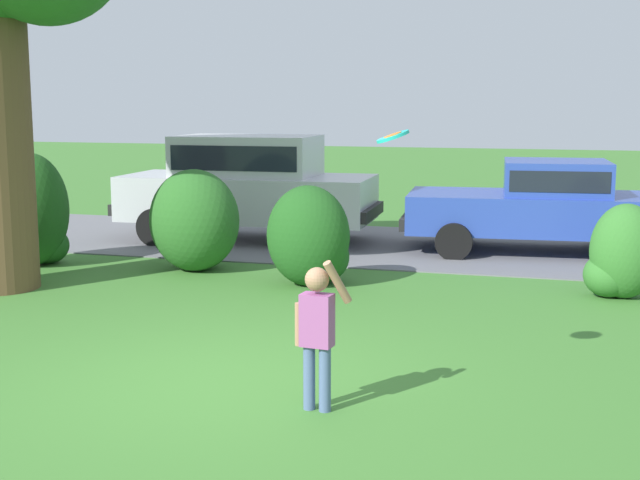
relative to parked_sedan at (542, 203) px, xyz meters
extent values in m
plane|color=#3D752D|center=(-2.62, -7.81, -0.85)|extent=(80.00, 80.00, 0.00)
cube|color=slate|center=(-2.62, -0.04, -0.84)|extent=(28.00, 4.40, 0.02)
ellipsoid|color=#1E511C|center=(-7.56, -3.32, 0.03)|extent=(1.12, 1.20, 1.75)
ellipsoid|color=#1E511C|center=(-7.43, -3.11, -0.55)|extent=(0.65, 0.65, 0.59)
ellipsoid|color=#286023|center=(-4.96, -3.02, -0.08)|extent=(1.37, 1.19, 1.54)
ellipsoid|color=#286023|center=(-5.04, -2.79, -0.50)|extent=(0.78, 0.78, 0.70)
ellipsoid|color=#1E511C|center=(-3.01, -3.57, -0.15)|extent=(1.17, 0.95, 1.40)
ellipsoid|color=#1E511C|center=(-2.90, -3.36, -0.47)|extent=(0.83, 0.83, 0.75)
ellipsoid|color=#33702B|center=(1.16, -3.18, -0.23)|extent=(0.90, 0.79, 1.24)
ellipsoid|color=#33702B|center=(0.97, -3.17, -0.55)|extent=(0.65, 0.65, 0.59)
cube|color=#28429E|center=(-0.10, -0.01, -0.17)|extent=(4.33, 2.17, 0.64)
cube|color=#28429E|center=(0.22, 0.02, 0.43)|extent=(1.80, 1.75, 0.56)
cube|color=black|center=(0.22, 0.02, 0.43)|extent=(1.67, 1.76, 0.34)
cylinder|color=black|center=(-1.32, -1.05, -0.55)|extent=(0.62, 0.27, 0.60)
cylinder|color=black|center=(-1.47, 0.82, -0.55)|extent=(0.62, 0.27, 0.60)
cylinder|color=black|center=(1.28, -0.84, -0.55)|extent=(0.62, 0.27, 0.60)
cylinder|color=black|center=(1.13, 1.03, -0.55)|extent=(0.62, 0.27, 0.60)
cube|color=black|center=(-2.23, -0.18, -0.33)|extent=(0.26, 1.75, 0.20)
cube|color=silver|center=(-5.17, -0.16, -0.05)|extent=(4.57, 2.02, 0.80)
cube|color=silver|center=(-5.17, -0.16, 0.71)|extent=(2.54, 1.72, 0.72)
cube|color=black|center=(-5.17, -0.16, 0.71)|extent=(2.34, 1.73, 0.43)
cylinder|color=black|center=(-6.53, -1.16, -0.51)|extent=(0.69, 0.25, 0.68)
cylinder|color=black|center=(-6.61, 0.72, -0.51)|extent=(0.69, 0.25, 0.68)
cylinder|color=black|center=(-3.74, -1.04, -0.51)|extent=(0.69, 0.25, 0.68)
cylinder|color=black|center=(-3.82, 0.83, -0.51)|extent=(0.69, 0.25, 0.68)
cube|color=black|center=(-7.46, -0.26, -0.25)|extent=(0.19, 1.75, 0.20)
cube|color=black|center=(-2.89, -0.07, -0.25)|extent=(0.19, 1.75, 0.20)
cylinder|color=#4C608C|center=(-1.60, -8.25, -0.57)|extent=(0.10, 0.10, 0.55)
cylinder|color=#4C608C|center=(-1.46, -8.26, -0.57)|extent=(0.10, 0.10, 0.55)
cube|color=#994C8C|center=(-1.53, -8.26, -0.08)|extent=(0.27, 0.19, 0.44)
sphere|color=#A37556|center=(-1.53, -8.26, 0.26)|extent=(0.20, 0.20, 0.20)
cylinder|color=#A37556|center=(-1.37, -8.22, 0.24)|extent=(0.21, 0.23, 0.39)
cylinder|color=#A37556|center=(-1.69, -8.24, -0.13)|extent=(0.07, 0.07, 0.36)
cylinder|color=#1EB7B2|center=(-1.01, -7.83, 1.41)|extent=(0.28, 0.28, 0.14)
cylinder|color=orange|center=(-1.01, -7.83, 1.41)|extent=(0.16, 0.16, 0.09)
camera|label=1|loc=(0.38, -14.89, 1.70)|focal=48.71mm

